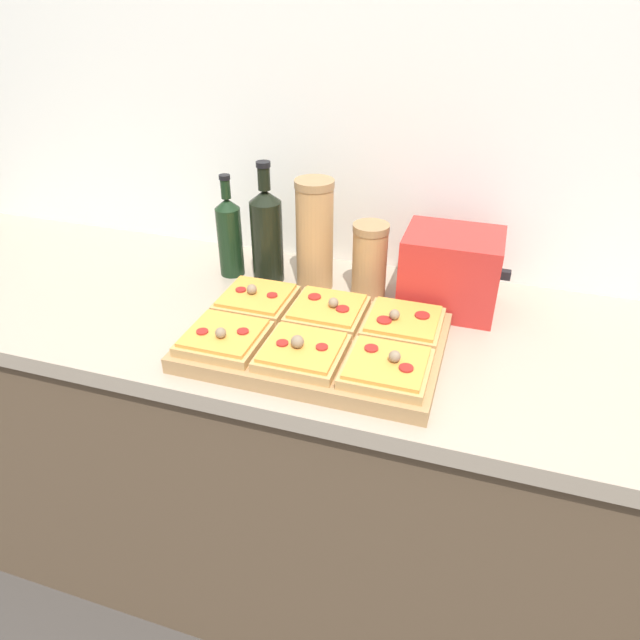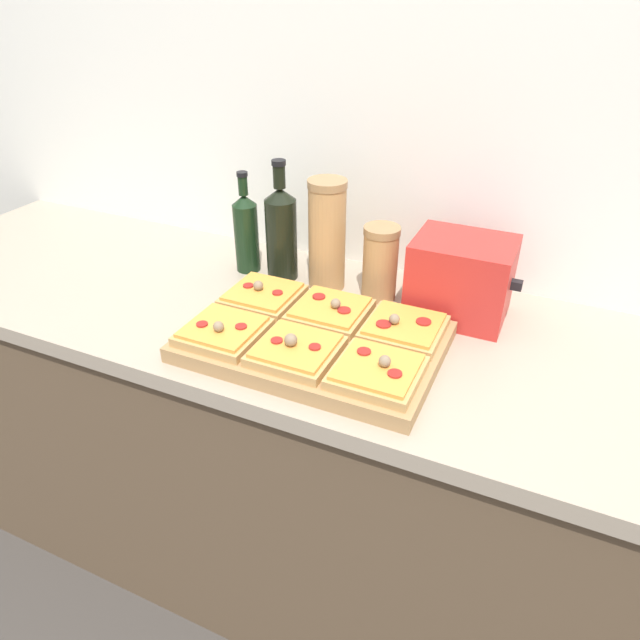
% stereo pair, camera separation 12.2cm
% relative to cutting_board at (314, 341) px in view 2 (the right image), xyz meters
% --- Properties ---
extents(wall_back, '(6.00, 0.06, 2.50)m').
position_rel_cutting_board_xyz_m(wall_back, '(0.03, 0.47, 0.31)').
color(wall_back, silver).
rests_on(wall_back, ground_plane).
extents(kitchen_counter, '(2.63, 0.67, 0.92)m').
position_rel_cutting_board_xyz_m(kitchen_counter, '(0.03, 0.12, -0.48)').
color(kitchen_counter, brown).
rests_on(kitchen_counter, ground_plane).
extents(cutting_board, '(0.53, 0.36, 0.03)m').
position_rel_cutting_board_xyz_m(cutting_board, '(0.00, 0.00, 0.00)').
color(cutting_board, '#A37A4C').
rests_on(cutting_board, kitchen_counter).
extents(pizza_slice_back_left, '(0.16, 0.16, 0.05)m').
position_rel_cutting_board_xyz_m(pizza_slice_back_left, '(-0.17, 0.08, 0.03)').
color(pizza_slice_back_left, tan).
rests_on(pizza_slice_back_left, cutting_board).
extents(pizza_slice_back_center, '(0.16, 0.16, 0.05)m').
position_rel_cutting_board_xyz_m(pizza_slice_back_center, '(0.00, 0.08, 0.03)').
color(pizza_slice_back_center, tan).
rests_on(pizza_slice_back_center, cutting_board).
extents(pizza_slice_back_right, '(0.16, 0.16, 0.05)m').
position_rel_cutting_board_xyz_m(pizza_slice_back_right, '(0.17, 0.08, 0.03)').
color(pizza_slice_back_right, tan).
rests_on(pizza_slice_back_right, cutting_board).
extents(pizza_slice_front_left, '(0.16, 0.16, 0.05)m').
position_rel_cutting_board_xyz_m(pizza_slice_front_left, '(-0.17, -0.08, 0.03)').
color(pizza_slice_front_left, tan).
rests_on(pizza_slice_front_left, cutting_board).
extents(pizza_slice_front_center, '(0.16, 0.16, 0.05)m').
position_rel_cutting_board_xyz_m(pizza_slice_front_center, '(-0.00, -0.08, 0.03)').
color(pizza_slice_front_center, tan).
rests_on(pizza_slice_front_center, cutting_board).
extents(pizza_slice_front_right, '(0.16, 0.16, 0.05)m').
position_rel_cutting_board_xyz_m(pizza_slice_front_right, '(0.17, -0.08, 0.03)').
color(pizza_slice_front_right, tan).
rests_on(pizza_slice_front_right, cutting_board).
extents(olive_oil_bottle, '(0.06, 0.06, 0.27)m').
position_rel_cutting_board_xyz_m(olive_oil_bottle, '(-0.32, 0.27, 0.09)').
color(olive_oil_bottle, black).
rests_on(olive_oil_bottle, kitchen_counter).
extents(wine_bottle, '(0.08, 0.08, 0.31)m').
position_rel_cutting_board_xyz_m(wine_bottle, '(-0.22, 0.27, 0.11)').
color(wine_bottle, black).
rests_on(wine_bottle, kitchen_counter).
extents(grain_jar_tall, '(0.10, 0.10, 0.28)m').
position_rel_cutting_board_xyz_m(grain_jar_tall, '(-0.09, 0.27, 0.12)').
color(grain_jar_tall, '#AD7F4C').
rests_on(grain_jar_tall, kitchen_counter).
extents(grain_jar_short, '(0.09, 0.09, 0.19)m').
position_rel_cutting_board_xyz_m(grain_jar_short, '(0.05, 0.27, 0.08)').
color(grain_jar_short, '#AD7F4C').
rests_on(grain_jar_short, kitchen_counter).
extents(toaster_oven, '(0.24, 0.18, 0.19)m').
position_rel_cutting_board_xyz_m(toaster_oven, '(0.24, 0.27, 0.08)').
color(toaster_oven, red).
rests_on(toaster_oven, kitchen_counter).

